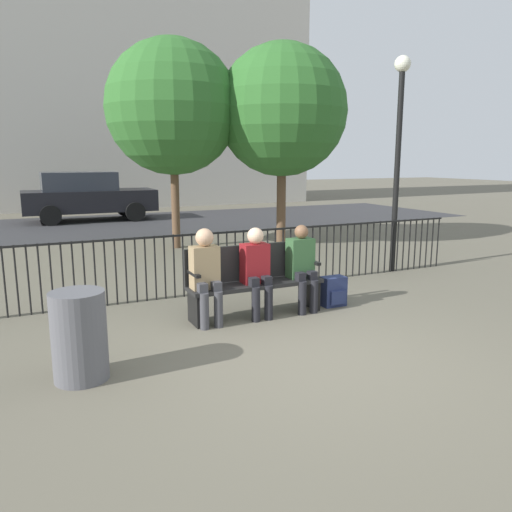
# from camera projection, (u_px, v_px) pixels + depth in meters

# --- Properties ---
(ground_plane) EXTENTS (80.00, 80.00, 0.00)m
(ground_plane) POSITION_uv_depth(u_px,v_px,m) (324.00, 360.00, 5.13)
(ground_plane) COLOR #605B4C
(park_bench) EXTENTS (1.81, 0.45, 0.92)m
(park_bench) POSITION_uv_depth(u_px,v_px,m) (253.00, 278.00, 6.55)
(park_bench) COLOR black
(park_bench) RESTS_ON ground
(seated_person_0) EXTENTS (0.34, 0.39, 1.20)m
(seated_person_0) POSITION_uv_depth(u_px,v_px,m) (206.00, 271.00, 6.11)
(seated_person_0) COLOR #3D3D42
(seated_person_0) RESTS_ON ground
(seated_person_1) EXTENTS (0.34, 0.39, 1.17)m
(seated_person_1) POSITION_uv_depth(u_px,v_px,m) (256.00, 267.00, 6.40)
(seated_person_1) COLOR black
(seated_person_1) RESTS_ON ground
(seated_person_2) EXTENTS (0.34, 0.39, 1.17)m
(seated_person_2) POSITION_uv_depth(u_px,v_px,m) (302.00, 264.00, 6.69)
(seated_person_2) COLOR black
(seated_person_2) RESTS_ON ground
(backpack) EXTENTS (0.34, 0.25, 0.42)m
(backpack) POSITION_uv_depth(u_px,v_px,m) (333.00, 292.00, 6.98)
(backpack) COLOR navy
(backpack) RESTS_ON ground
(fence_railing) EXTENTS (9.01, 0.03, 0.95)m
(fence_railing) POSITION_uv_depth(u_px,v_px,m) (219.00, 257.00, 7.62)
(fence_railing) COLOR black
(fence_railing) RESTS_ON ground
(tree_0) EXTENTS (2.96, 2.96, 4.63)m
(tree_0) POSITION_uv_depth(u_px,v_px,m) (172.00, 108.00, 11.03)
(tree_0) COLOR brown
(tree_0) RESTS_ON ground
(tree_1) EXTENTS (2.97, 2.97, 4.60)m
(tree_1) POSITION_uv_depth(u_px,v_px,m) (282.00, 111.00, 11.32)
(tree_1) COLOR brown
(tree_1) RESTS_ON ground
(lamp_post) EXTENTS (0.28, 0.28, 3.77)m
(lamp_post) POSITION_uv_depth(u_px,v_px,m) (399.00, 133.00, 8.75)
(lamp_post) COLOR black
(lamp_post) RESTS_ON ground
(street_surface) EXTENTS (24.00, 6.00, 0.01)m
(street_surface) POSITION_uv_depth(u_px,v_px,m) (116.00, 224.00, 15.77)
(street_surface) COLOR #333335
(street_surface) RESTS_ON ground
(parked_car_0) EXTENTS (4.20, 1.94, 1.62)m
(parked_car_0) POSITION_uv_depth(u_px,v_px,m) (87.00, 196.00, 16.56)
(parked_car_0) COLOR black
(parked_car_0) RESTS_ON ground
(building_facade) EXTENTS (20.00, 6.00, 17.30)m
(building_facade) POSITION_uv_depth(u_px,v_px,m) (72.00, 1.00, 21.22)
(building_facade) COLOR beige
(building_facade) RESTS_ON ground
(trash_bin) EXTENTS (0.50, 0.50, 0.85)m
(trash_bin) POSITION_uv_depth(u_px,v_px,m) (79.00, 336.00, 4.60)
(trash_bin) COLOR #56565B
(trash_bin) RESTS_ON ground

